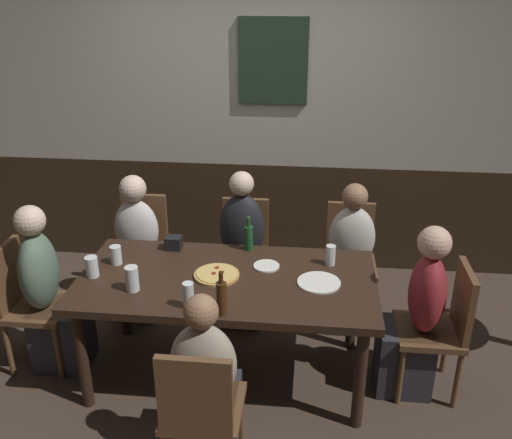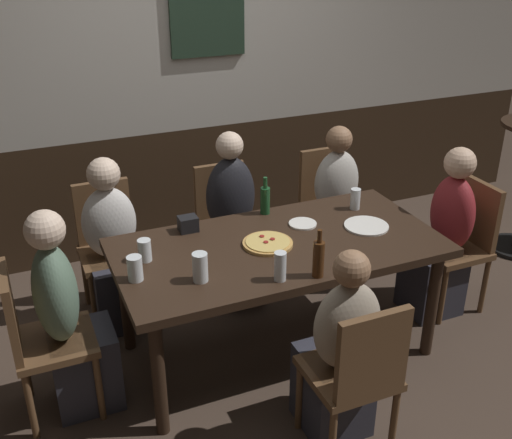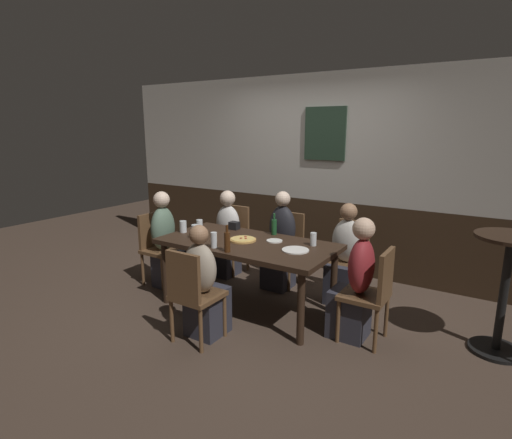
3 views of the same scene
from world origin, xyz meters
TOP-DOWN VIEW (x-y plane):
  - ground_plane at (0.00, 0.00)m, footprint 12.00×12.00m
  - wall_back at (0.00, 1.65)m, footprint 6.40×0.13m
  - dining_table at (0.00, 0.00)m, footprint 1.85×0.93m
  - chair_mid_far at (0.00, 0.88)m, footprint 0.40×0.40m
  - chair_right_far at (0.82, 0.88)m, footprint 0.40×0.40m
  - chair_head_west at (-1.34, 0.00)m, footprint 0.40×0.40m
  - chair_left_far at (-0.82, 0.88)m, footprint 0.40×0.40m
  - chair_head_east at (1.34, 0.00)m, footprint 0.40×0.40m
  - chair_mid_near at (0.00, -0.88)m, footprint 0.40×0.40m
  - person_mid_far at (-0.00, 0.72)m, footprint 0.34×0.37m
  - person_right_far at (0.82, 0.72)m, footprint 0.34×0.37m
  - person_head_west at (-1.18, 0.00)m, footprint 0.37×0.34m
  - person_left_far at (-0.82, 0.72)m, footprint 0.34×0.37m
  - person_head_east at (1.18, 0.00)m, footprint 0.37×0.34m
  - person_mid_near at (0.00, -0.71)m, footprint 0.34×0.37m
  - pizza at (-0.06, 0.01)m, footprint 0.29×0.29m
  - tumbler_short at (0.65, 0.24)m, footprint 0.06×0.06m
  - highball_clear at (-0.83, -0.07)m, footprint 0.08×0.08m
  - pint_glass_pale at (-0.74, 0.11)m, footprint 0.07×0.07m
  - beer_glass_half at (-0.16, -0.36)m, footprint 0.06×0.06m
  - pint_glass_amber at (-0.53, -0.20)m, footprint 0.08×0.08m
  - beer_bottle_green at (0.09, 0.40)m, footprint 0.06×0.06m
  - beer_bottle_brown at (0.04, -0.40)m, footprint 0.06×0.06m
  - plate_white_large at (0.57, -0.01)m, footprint 0.27×0.27m
  - plate_white_small at (0.24, 0.16)m, footprint 0.17×0.17m
  - condiment_caddy at (-0.42, 0.36)m, footprint 0.11×0.09m
  - side_bar_table at (2.32, 0.42)m, footprint 0.56×0.56m

SIDE VIEW (x-z plane):
  - ground_plane at x=0.00m, z-range 0.00..0.00m
  - person_mid_near at x=0.00m, z-range -0.09..0.98m
  - person_right_far at x=0.82m, z-range -0.09..1.02m
  - person_left_far at x=-0.82m, z-range -0.09..1.03m
  - person_head_east at x=1.18m, z-range -0.09..1.06m
  - person_mid_far at x=0.00m, z-range -0.09..1.08m
  - person_head_west at x=-1.18m, z-range -0.09..1.08m
  - chair_mid_far at x=0.00m, z-range 0.06..0.94m
  - chair_right_far at x=0.82m, z-range 0.06..0.94m
  - chair_head_west at x=-1.34m, z-range 0.06..0.94m
  - chair_left_far at x=-0.82m, z-range 0.06..0.94m
  - chair_head_east at x=1.34m, z-range 0.06..0.94m
  - chair_mid_near at x=0.00m, z-range 0.06..0.94m
  - side_bar_table at x=2.32m, z-range 0.09..1.14m
  - dining_table at x=0.00m, z-range 0.29..1.03m
  - plate_white_large at x=0.57m, z-range 0.74..0.75m
  - plate_white_small at x=0.24m, z-range 0.74..0.75m
  - pizza at x=-0.06m, z-range 0.74..0.77m
  - condiment_caddy at x=-0.42m, z-range 0.74..0.83m
  - pint_glass_pale at x=-0.74m, z-range 0.74..0.86m
  - highball_clear at x=-0.83m, z-range 0.73..0.87m
  - tumbler_short at x=0.65m, z-range 0.73..0.87m
  - pint_glass_amber at x=-0.53m, z-range 0.73..0.88m
  - beer_glass_half at x=-0.16m, z-range 0.73..0.89m
  - beer_bottle_green at x=0.09m, z-range 0.71..0.95m
  - beer_bottle_brown at x=0.04m, z-range 0.71..0.98m
  - wall_back at x=0.00m, z-range 0.00..2.60m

